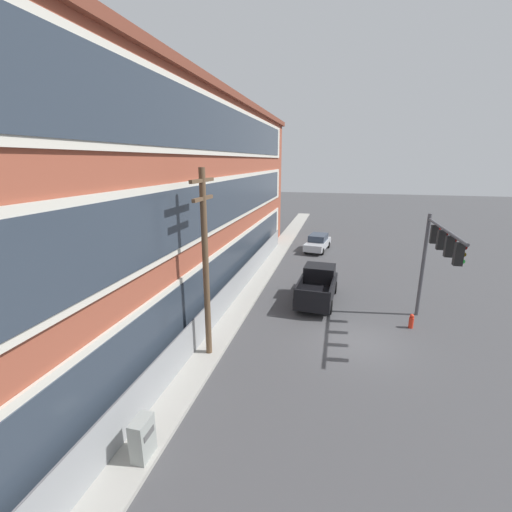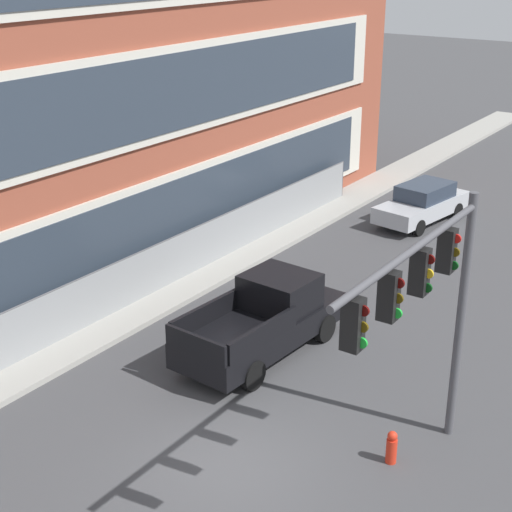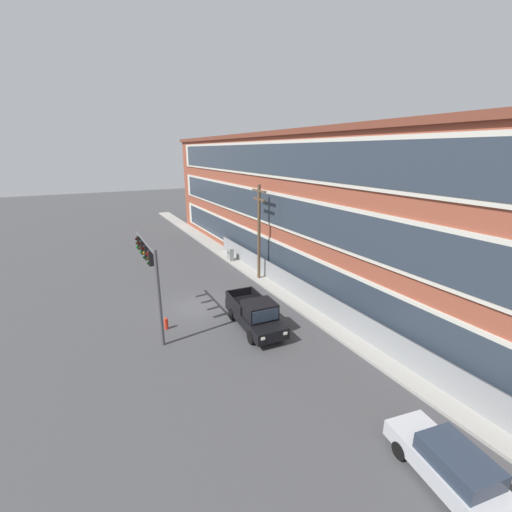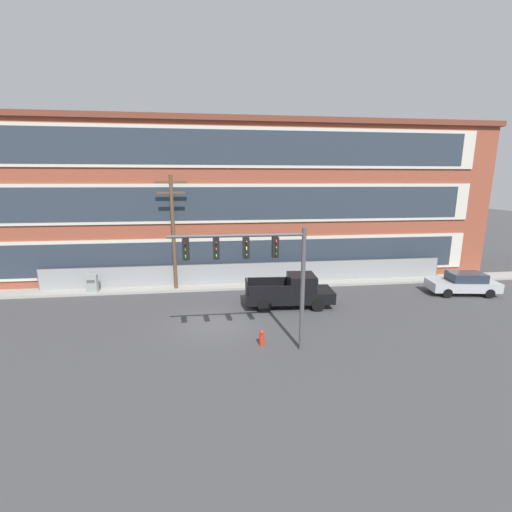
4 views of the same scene
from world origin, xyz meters
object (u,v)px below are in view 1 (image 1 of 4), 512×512
electrical_cabinet (143,440)px  fire_hydrant (411,321)px  traffic_signal_mast (437,250)px  pickup_truck_black (318,285)px  sedan_silver (318,242)px  utility_pole_near_corner (205,259)px

electrical_cabinet → fire_hydrant: (10.70, -9.07, -0.33)m
traffic_signal_mast → electrical_cabinet: bearing=137.0°
electrical_cabinet → fire_hydrant: electrical_cabinet is taller
pickup_truck_black → electrical_cabinet: (-13.29, 4.05, -0.25)m
traffic_signal_mast → fire_hydrant: traffic_signal_mast is taller
sedan_silver → fire_hydrant: (-15.09, -5.88, -0.42)m
pickup_truck_black → sedan_silver: bearing=3.9°
traffic_signal_mast → electrical_cabinet: traffic_signal_mast is taller
fire_hydrant → traffic_signal_mast: bearing=-116.4°
electrical_cabinet → utility_pole_near_corner: bearing=2.2°
traffic_signal_mast → fire_hydrant: size_ratio=7.70×
utility_pole_near_corner → sedan_silver: bearing=-9.7°
sedan_silver → utility_pole_near_corner: (-20.07, 3.42, 3.72)m
utility_pole_near_corner → electrical_cabinet: size_ratio=5.74×
sedan_silver → fire_hydrant: 16.20m
utility_pole_near_corner → fire_hydrant: 11.33m
traffic_signal_mast → electrical_cabinet: (-10.40, 9.69, -3.62)m
pickup_truck_black → utility_pole_near_corner: size_ratio=0.68×
sedan_silver → electrical_cabinet: (-25.79, 3.20, -0.08)m
utility_pole_near_corner → pickup_truck_black: bearing=-29.4°
traffic_signal_mast → utility_pole_near_corner: size_ratio=0.73×
pickup_truck_black → sedan_silver: pickup_truck_black is taller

